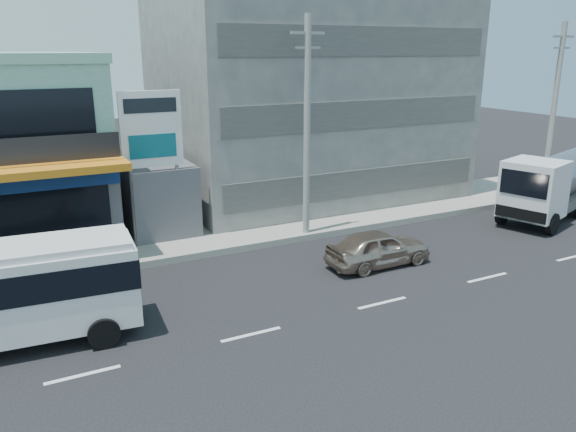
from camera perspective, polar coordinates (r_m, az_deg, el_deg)
The scene contains 12 objects.
ground at distance 17.91m, azimuth -3.76°, elevation -11.93°, with size 120.00×120.00×0.00m, color black.
sidewalk at distance 27.75m, azimuth -2.06°, elevation -1.01°, with size 70.00×5.00×0.30m, color gray.
concrete_building at distance 33.65m, azimuth 1.70°, elevation 13.98°, with size 16.00×12.00×14.00m, color gray.
gap_structure at distance 28.04m, azimuth -13.60°, elevation 2.11°, with size 3.00×6.00×3.50m, color #4C4C51.
satellite_dish at distance 26.70m, azimuth -13.35°, elevation 5.43°, with size 1.50×1.50×0.15m, color slate.
billboard at distance 24.63m, azimuth -13.66°, elevation 7.70°, with size 2.60×0.18×6.90m.
utility_pole_near at distance 25.26m, azimuth 1.94°, elevation 8.88°, with size 1.60×0.30×10.00m.
utility_pole_far at distance 35.79m, azimuth 25.35°, elevation 9.60°, with size 1.60×0.30×10.00m.
minibus at distance 18.37m, azimuth -26.85°, elevation -6.63°, with size 7.59×3.04×3.12m.
sedan at distance 23.23m, azimuth 9.16°, elevation -3.21°, with size 1.78×4.42×1.51m, color tan.
tanker_truck at distance 32.44m, azimuth 25.37°, elevation 3.00°, with size 8.87×5.01×3.36m.
motorcycle_rider at distance 21.90m, azimuth -19.70°, elevation -5.55°, with size 1.60×0.77×1.97m.
Camera 1 is at (-6.09, -14.51, 8.55)m, focal length 35.00 mm.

